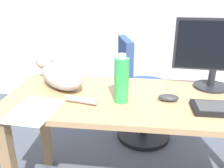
# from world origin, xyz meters

# --- Properties ---
(desk) EXTENTS (1.52, 0.62, 0.73)m
(desk) POSITION_xyz_m (0.00, 0.00, 0.62)
(desk) COLOR tan
(desk) RESTS_ON ground_plane
(office_chair) EXTENTS (0.50, 0.48, 0.92)m
(office_chair) POSITION_xyz_m (-0.01, 0.71, 0.40)
(office_chair) COLOR black
(office_chair) RESTS_ON ground_plane
(monitor) EXTENTS (0.48, 0.20, 0.42)m
(monitor) POSITION_xyz_m (0.42, 0.20, 0.95)
(monitor) COLOR #232328
(monitor) RESTS_ON desk
(cat) EXTENTS (0.48, 0.43, 0.20)m
(cat) POSITION_xyz_m (-0.50, 0.10, 0.81)
(cat) COLOR #B2ADA8
(cat) RESTS_ON desk
(computer_mouse) EXTENTS (0.11, 0.06, 0.04)m
(computer_mouse) POSITION_xyz_m (0.14, -0.02, 0.74)
(computer_mouse) COLOR #333338
(computer_mouse) RESTS_ON desk
(paper_sheet) EXTENTS (0.23, 0.31, 0.00)m
(paper_sheet) POSITION_xyz_m (-0.53, -0.22, 0.73)
(paper_sheet) COLOR white
(paper_sheet) RESTS_ON desk
(water_bottle) EXTENTS (0.08, 0.08, 0.26)m
(water_bottle) POSITION_xyz_m (-0.11, -0.06, 0.85)
(water_bottle) COLOR green
(water_bottle) RESTS_ON desk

